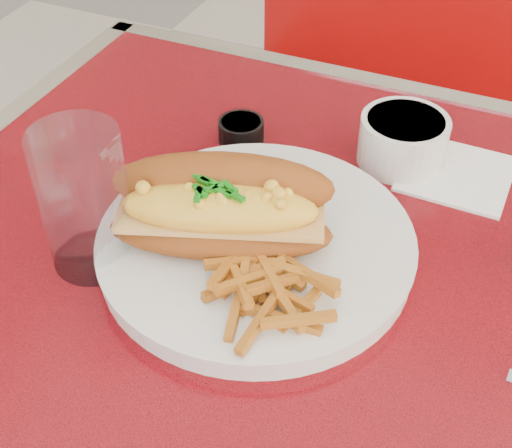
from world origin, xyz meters
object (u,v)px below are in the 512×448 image
at_px(sauce_cup_left, 241,130).
at_px(water_tumbler, 85,201).
at_px(mac_hoagie, 221,208).
at_px(dinner_plate, 256,245).
at_px(diner_table, 433,437).
at_px(fork, 328,261).
at_px(gravy_ramekin, 403,139).
at_px(booth_bench_far, 496,210).

distance_m(sauce_cup_left, water_tumbler, 0.25).
bearing_deg(mac_hoagie, dinner_plate, 6.90).
xyz_separation_m(diner_table, water_tumbler, (-0.36, -0.04, 0.23)).
relative_size(diner_table, fork, 7.39).
bearing_deg(mac_hoagie, gravy_ramekin, 42.45).
height_order(booth_bench_far, dinner_plate, booth_bench_far).
height_order(mac_hoagie, water_tumbler, water_tumbler).
bearing_deg(water_tumbler, diner_table, 6.98).
relative_size(booth_bench_far, mac_hoagie, 5.09).
xyz_separation_m(diner_table, mac_hoagie, (-0.24, 0.01, 0.22)).
distance_m(mac_hoagie, fork, 0.11).
relative_size(diner_table, dinner_plate, 3.00).
height_order(diner_table, dinner_plate, dinner_plate).
relative_size(booth_bench_far, dinner_plate, 2.93).
height_order(sauce_cup_left, water_tumbler, water_tumbler).
bearing_deg(gravy_ramekin, dinner_plate, -113.17).
relative_size(diner_table, sauce_cup_left, 17.58).
relative_size(dinner_plate, mac_hoagie, 1.74).
bearing_deg(diner_table, water_tumbler, -173.02).
relative_size(fork, gravy_ramekin, 1.52).
bearing_deg(fork, gravy_ramekin, 0.92).
relative_size(diner_table, booth_bench_far, 1.03).
height_order(booth_bench_far, sauce_cup_left, booth_bench_far).
xyz_separation_m(fork, water_tumbler, (-0.22, -0.06, 0.05)).
bearing_deg(water_tumbler, mac_hoagie, 24.80).
xyz_separation_m(diner_table, gravy_ramekin, (-0.12, 0.24, 0.19)).
bearing_deg(gravy_ramekin, sauce_cup_left, -168.74).
distance_m(dinner_plate, sauce_cup_left, 0.20).
bearing_deg(dinner_plate, gravy_ramekin, 66.83).
xyz_separation_m(dinner_plate, fork, (0.08, -0.00, 0.01)).
bearing_deg(gravy_ramekin, fork, -93.96).
xyz_separation_m(booth_bench_far, fork, (-0.14, -0.79, 0.51)).
height_order(diner_table, booth_bench_far, booth_bench_far).
bearing_deg(dinner_plate, mac_hoagie, -153.48).
bearing_deg(dinner_plate, fork, -2.41).
height_order(mac_hoagie, gravy_ramekin, mac_hoagie).
bearing_deg(diner_table, booth_bench_far, 90.00).
distance_m(fork, sauce_cup_left, 0.25).
distance_m(mac_hoagie, sauce_cup_left, 0.21).
bearing_deg(booth_bench_far, water_tumbler, -112.62).
relative_size(gravy_ramekin, water_tumbler, 0.75).
xyz_separation_m(dinner_plate, mac_hoagie, (-0.03, -0.01, 0.05)).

